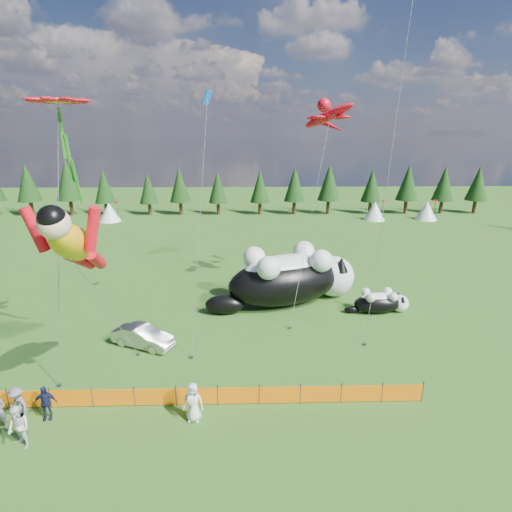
{
  "coord_description": "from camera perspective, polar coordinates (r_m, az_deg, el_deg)",
  "views": [
    {
      "loc": [
        2.43,
        -19.47,
        12.62
      ],
      "look_at": [
        3.03,
        4.0,
        5.41
      ],
      "focal_mm": 28.0,
      "sensor_mm": 36.0,
      "label": 1
    }
  ],
  "objects": [
    {
      "name": "tree_line",
      "position": [
        65.09,
        -3.64,
        9.42
      ],
      "size": [
        90.0,
        4.0,
        8.0
      ],
      "primitive_type": null,
      "color": "black",
      "rests_on": "ground"
    },
    {
      "name": "spectator_b",
      "position": [
        20.47,
        -30.81,
        -20.31
      ],
      "size": [
        1.11,
        0.97,
        1.97
      ],
      "primitive_type": "imported",
      "rotation": [
        0.0,
        0.0,
        -0.52
      ],
      "color": "silver",
      "rests_on": "ground"
    },
    {
      "name": "superhero_kite",
      "position": [
        19.32,
        -24.73,
        1.72
      ],
      "size": [
        5.24,
        6.84,
        10.76
      ],
      "color": "#DEA40B",
      "rests_on": "ground"
    },
    {
      "name": "spectator_d",
      "position": [
        22.03,
        -30.89,
        -17.8
      ],
      "size": [
        1.3,
        1.09,
        1.79
      ],
      "primitive_type": "imported",
      "rotation": [
        0.0,
        0.0,
        -0.51
      ],
      "color": "slate",
      "rests_on": "ground"
    },
    {
      "name": "flower_kite",
      "position": [
        23.06,
        -26.44,
        18.81
      ],
      "size": [
        3.9,
        5.01,
        14.4
      ],
      "color": "red",
      "rests_on": "ground"
    },
    {
      "name": "diamond_kite_a",
      "position": [
        25.68,
        -7.04,
        20.44
      ],
      "size": [
        1.41,
        5.66,
        15.83
      ],
      "color": "blue",
      "rests_on": "ground"
    },
    {
      "name": "festival_tents",
      "position": [
        61.12,
        6.66,
        6.38
      ],
      "size": [
        50.0,
        3.2,
        2.8
      ],
      "primitive_type": null,
      "color": "white",
      "rests_on": "ground"
    },
    {
      "name": "cat_small",
      "position": [
        30.85,
        17.4,
        -6.25
      ],
      "size": [
        4.77,
        1.88,
        1.72
      ],
      "rotation": [
        0.0,
        0.0,
        0.06
      ],
      "color": "black",
      "rests_on": "ground"
    },
    {
      "name": "safety_fence",
      "position": [
        20.59,
        -8.43,
        -19.19
      ],
      "size": [
        22.06,
        0.06,
        1.1
      ],
      "color": "#262626",
      "rests_on": "ground"
    },
    {
      "name": "car",
      "position": [
        26.03,
        -15.83,
        -11.02
      ],
      "size": [
        4.14,
        2.83,
        1.29
      ],
      "primitive_type": "imported",
      "rotation": [
        0.0,
        0.0,
        1.16
      ],
      "color": "#B8B7BC",
      "rests_on": "ground"
    },
    {
      "name": "cat_large",
      "position": [
        30.77,
        5.15,
        -2.97
      ],
      "size": [
        11.83,
        7.31,
        4.44
      ],
      "rotation": [
        0.0,
        0.0,
        0.37
      ],
      "color": "black",
      "rests_on": "ground"
    },
    {
      "name": "spectator_e",
      "position": [
        19.49,
        -8.98,
        -19.92
      ],
      "size": [
        0.97,
        0.67,
        1.91
      ],
      "primitive_type": "imported",
      "rotation": [
        0.0,
        0.0,
        -0.07
      ],
      "color": "silver",
      "rests_on": "ground"
    },
    {
      "name": "gecko_kite",
      "position": [
        31.85,
        10.29,
        19.1
      ],
      "size": [
        6.65,
        10.38,
        16.0
      ],
      "color": "red",
      "rests_on": "ground"
    },
    {
      "name": "ground",
      "position": [
        23.32,
        -7.5,
        -15.84
      ],
      "size": [
        160.0,
        160.0,
        0.0
      ],
      "primitive_type": "plane",
      "color": "#113B0A",
      "rests_on": "ground"
    },
    {
      "name": "spectator_c",
      "position": [
        21.67,
        -27.88,
        -18.04
      ],
      "size": [
        1.06,
        0.64,
        1.71
      ],
      "primitive_type": "imported",
      "rotation": [
        0.0,
        0.0,
        0.13
      ],
      "color": "#161D3D",
      "rests_on": "ground"
    }
  ]
}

